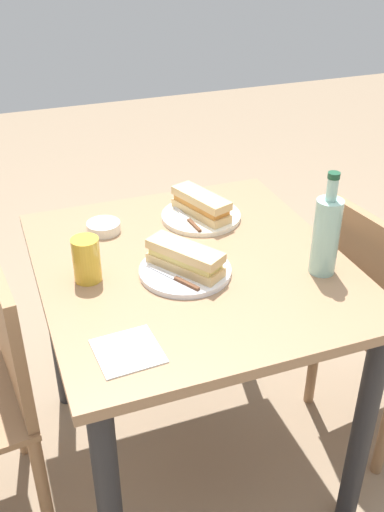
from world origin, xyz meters
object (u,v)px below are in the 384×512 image
(baguette_sandwich_near, at_px, (185,258))
(knife_near, at_px, (176,278))
(olive_bowl, at_px, (104,227))
(plate_near, at_px, (185,271))
(baguette_sandwich_far, at_px, (201,204))
(dining_table, at_px, (192,302))
(knife_far, at_px, (189,220))
(plate_far, at_px, (201,216))
(water_bottle, at_px, (326,234))
(chair_near, at_px, (383,315))
(beer_glass, at_px, (87,260))

(baguette_sandwich_near, height_order, knife_near, baguette_sandwich_near)
(baguette_sandwich_near, relative_size, olive_bowl, 2.17)
(plate_near, bearing_deg, baguette_sandwich_far, -28.69)
(dining_table, distance_m, plate_near, 0.15)
(baguette_sandwich_near, relative_size, knife_far, 1.21)
(plate_near, relative_size, knife_far, 1.36)
(plate_far, bearing_deg, dining_table, 153.47)
(plate_near, relative_size, water_bottle, 0.86)
(plate_near, xyz_separation_m, baguette_sandwich_far, (0.28, -0.15, 0.04))
(chair_near, bearing_deg, beer_glass, 82.96)
(baguette_sandwich_near, height_order, plate_far, baguette_sandwich_near)
(dining_table, bearing_deg, knife_near, 138.14)
(chair_near, relative_size, knife_far, 4.69)
(beer_glass, bearing_deg, knife_far, -61.69)
(knife_near, distance_m, beer_glass, 0.23)
(plate_far, bearing_deg, knife_near, 148.78)
(knife_near, distance_m, baguette_sandwich_far, 0.37)
(knife_near, bearing_deg, water_bottle, -101.22)
(knife_near, relative_size, water_bottle, 0.57)
(dining_table, height_order, plate_near, plate_near)
(baguette_sandwich_near, xyz_separation_m, beer_glass, (0.06, 0.25, 0.01))
(dining_table, height_order, chair_near, chair_near)
(water_bottle, bearing_deg, knife_near, 78.78)
(plate_far, xyz_separation_m, olive_bowl, (0.02, 0.30, 0.01))
(baguette_sandwich_near, distance_m, water_bottle, 0.37)
(knife_far, distance_m, beer_glass, 0.40)
(knife_far, bearing_deg, beer_glass, 118.31)
(chair_near, bearing_deg, baguette_sandwich_far, 56.34)
(olive_bowl, bearing_deg, water_bottle, -130.10)
(dining_table, distance_m, chair_near, 0.63)
(chair_near, distance_m, beer_glass, 0.96)
(chair_near, xyz_separation_m, knife_near, (0.01, 0.69, 0.29))
(dining_table, bearing_deg, olive_bowl, 36.26)
(chair_near, bearing_deg, baguette_sandwich_near, 85.66)
(dining_table, relative_size, plate_near, 3.67)
(chair_near, bearing_deg, plate_near, 85.66)
(plate_far, xyz_separation_m, baguette_sandwich_far, (0.00, 0.00, 0.04))
(baguette_sandwich_near, xyz_separation_m, olive_bowl, (0.30, 0.15, -0.03))
(plate_near, bearing_deg, knife_near, 134.58)
(olive_bowl, bearing_deg, knife_near, -162.15)
(beer_glass, bearing_deg, chair_near, -97.04)
(knife_far, bearing_deg, knife_near, 153.81)
(plate_near, height_order, knife_far, knife_far)
(plate_far, height_order, beer_glass, beer_glass)
(chair_near, height_order, plate_near, chair_near)
(knife_near, bearing_deg, olive_bowl, 17.85)
(plate_far, distance_m, water_bottle, 0.45)
(chair_near, height_order, olive_bowl, chair_near)
(plate_near, distance_m, baguette_sandwich_near, 0.04)
(dining_table, relative_size, baguette_sandwich_near, 4.15)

